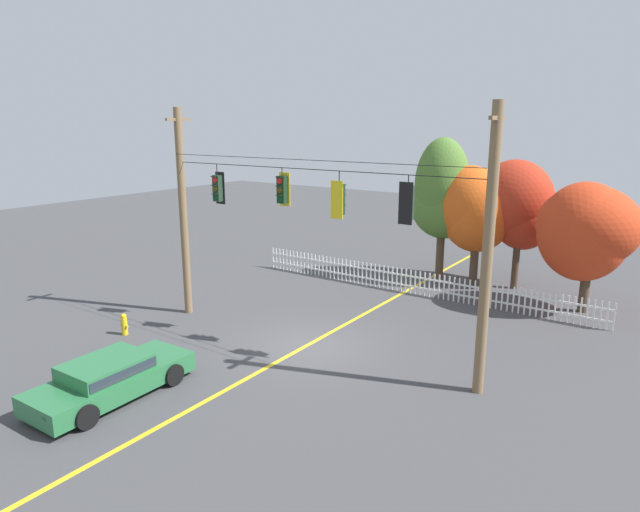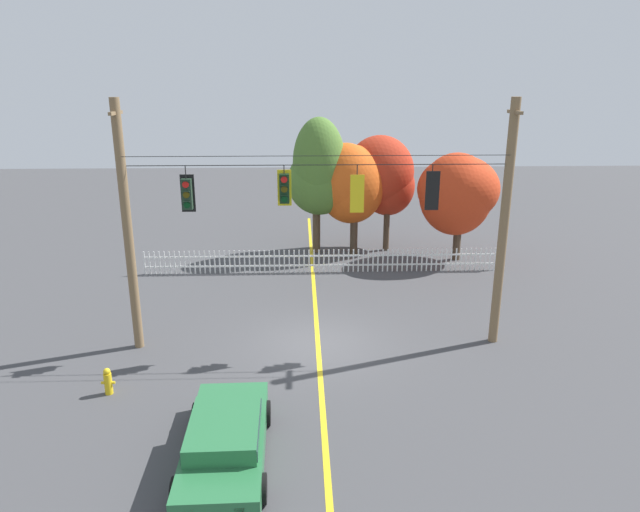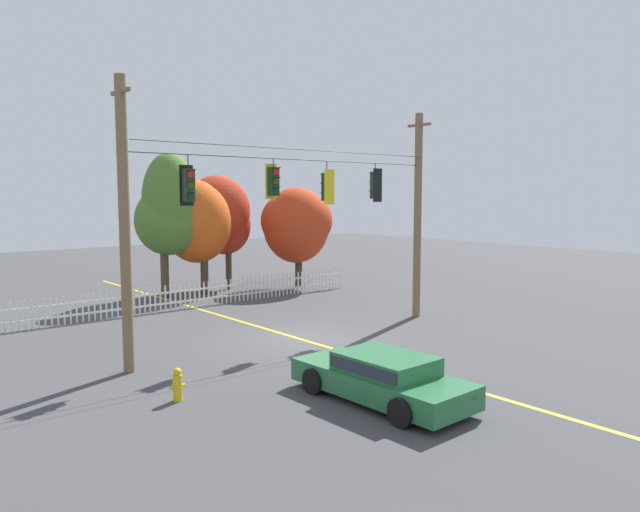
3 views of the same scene
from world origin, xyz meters
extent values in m
plane|color=#424244|center=(0.00, 0.00, 0.00)|extent=(80.00, 80.00, 0.00)
cube|color=gold|center=(0.00, 0.00, 0.00)|extent=(0.16, 36.00, 0.01)
cylinder|color=brown|center=(-5.94, 0.00, 4.00)|extent=(0.30, 0.30, 8.00)
cylinder|color=brown|center=(5.94, 0.00, 4.00)|extent=(0.30, 0.30, 8.00)
cube|color=brown|center=(-5.94, 0.00, 7.55)|extent=(0.10, 1.10, 0.10)
cube|color=brown|center=(5.94, 0.00, 7.55)|extent=(0.10, 1.10, 0.10)
cylinder|color=black|center=(0.00, 0.00, 5.99)|extent=(11.68, 0.02, 0.02)
cylinder|color=black|center=(0.00, -0.25, 6.30)|extent=(11.68, 0.02, 0.02)
cylinder|color=black|center=(-4.02, 0.00, 5.79)|extent=(0.03, 0.03, 0.40)
cube|color=black|center=(-4.02, 0.13, 5.12)|extent=(0.43, 0.02, 1.17)
cube|color=#1E3323|center=(-4.02, 0.00, 5.12)|extent=(0.30, 0.24, 0.94)
cylinder|color=red|center=(-4.02, -0.14, 5.43)|extent=(0.20, 0.03, 0.20)
cube|color=#1E3323|center=(-4.02, -0.18, 5.55)|extent=(0.22, 0.12, 0.06)
cylinder|color=#463B09|center=(-4.02, -0.14, 5.12)|extent=(0.20, 0.03, 0.20)
cube|color=#1E3323|center=(-4.02, -0.18, 5.23)|extent=(0.22, 0.12, 0.06)
cylinder|color=#073513|center=(-4.02, -0.14, 4.80)|extent=(0.20, 0.03, 0.20)
cube|color=#1E3323|center=(-4.02, -0.18, 4.92)|extent=(0.22, 0.12, 0.06)
cylinder|color=black|center=(-1.03, 0.00, 5.86)|extent=(0.03, 0.03, 0.27)
cube|color=yellow|center=(-1.03, 0.13, 5.27)|extent=(0.43, 0.02, 1.12)
cube|color=black|center=(-1.03, 0.00, 5.27)|extent=(0.30, 0.24, 0.90)
cylinder|color=red|center=(-1.03, -0.14, 5.57)|extent=(0.20, 0.03, 0.20)
cube|color=black|center=(-1.03, -0.18, 5.69)|extent=(0.22, 0.12, 0.06)
cylinder|color=#463B09|center=(-1.03, -0.14, 5.27)|extent=(0.20, 0.03, 0.20)
cube|color=black|center=(-1.03, -0.18, 5.39)|extent=(0.22, 0.12, 0.06)
cylinder|color=#073513|center=(-1.03, -0.14, 4.97)|extent=(0.20, 0.03, 0.20)
cube|color=black|center=(-1.03, -0.18, 5.08)|extent=(0.22, 0.12, 0.06)
cylinder|color=black|center=(1.21, 0.00, 5.79)|extent=(0.03, 0.03, 0.40)
cube|color=yellow|center=(1.21, -0.13, 5.12)|extent=(0.43, 0.02, 1.18)
cube|color=black|center=(1.21, 0.00, 5.12)|extent=(0.30, 0.24, 0.95)
cylinder|color=red|center=(1.21, 0.14, 5.43)|extent=(0.20, 0.03, 0.20)
cube|color=black|center=(1.21, 0.18, 5.55)|extent=(0.22, 0.12, 0.06)
cylinder|color=#463B09|center=(1.21, 0.14, 5.12)|extent=(0.20, 0.03, 0.20)
cube|color=black|center=(1.21, 0.18, 5.23)|extent=(0.22, 0.12, 0.06)
cylinder|color=#073513|center=(1.21, 0.14, 4.80)|extent=(0.20, 0.03, 0.20)
cube|color=black|center=(1.21, 0.18, 4.91)|extent=(0.22, 0.12, 0.06)
cylinder|color=black|center=(3.55, 0.00, 5.84)|extent=(0.03, 0.03, 0.30)
cube|color=black|center=(3.55, -0.13, 5.20)|extent=(0.43, 0.02, 1.22)
cube|color=#1E3323|center=(3.55, 0.00, 5.20)|extent=(0.30, 0.24, 0.98)
cylinder|color=red|center=(3.55, 0.14, 5.52)|extent=(0.20, 0.03, 0.20)
cube|color=#1E3323|center=(3.55, 0.18, 5.64)|extent=(0.22, 0.12, 0.06)
cylinder|color=#463B09|center=(3.55, 0.14, 5.20)|extent=(0.20, 0.03, 0.20)
cube|color=#1E3323|center=(3.55, 0.18, 5.31)|extent=(0.22, 0.12, 0.06)
cylinder|color=#073513|center=(3.55, 0.14, 4.87)|extent=(0.20, 0.03, 0.20)
cube|color=#1E3323|center=(3.55, 0.18, 4.98)|extent=(0.22, 0.12, 0.06)
cube|color=white|center=(-7.63, 7.39, 0.54)|extent=(0.06, 0.04, 1.08)
cube|color=white|center=(-7.40, 7.39, 0.54)|extent=(0.06, 0.04, 1.08)
cube|color=white|center=(-7.18, 7.39, 0.54)|extent=(0.06, 0.04, 1.08)
cube|color=white|center=(-6.95, 7.39, 0.54)|extent=(0.06, 0.04, 1.08)
cube|color=white|center=(-6.73, 7.39, 0.54)|extent=(0.06, 0.04, 1.08)
cube|color=white|center=(-6.50, 7.39, 0.54)|extent=(0.06, 0.04, 1.08)
cube|color=white|center=(-6.27, 7.39, 0.54)|extent=(0.06, 0.04, 1.08)
cube|color=white|center=(-6.05, 7.39, 0.54)|extent=(0.06, 0.04, 1.08)
cube|color=white|center=(-5.82, 7.39, 0.54)|extent=(0.06, 0.04, 1.08)
cube|color=white|center=(-5.60, 7.39, 0.54)|extent=(0.06, 0.04, 1.08)
cube|color=white|center=(-5.37, 7.39, 0.54)|extent=(0.06, 0.04, 1.08)
cube|color=white|center=(-5.14, 7.39, 0.54)|extent=(0.06, 0.04, 1.08)
cube|color=white|center=(-4.92, 7.39, 0.54)|extent=(0.06, 0.04, 1.08)
cube|color=white|center=(-4.69, 7.39, 0.54)|extent=(0.06, 0.04, 1.08)
cube|color=white|center=(-4.47, 7.39, 0.54)|extent=(0.06, 0.04, 1.08)
cube|color=white|center=(-4.24, 7.39, 0.54)|extent=(0.06, 0.04, 1.08)
cube|color=white|center=(-4.01, 7.39, 0.54)|extent=(0.06, 0.04, 1.08)
cube|color=white|center=(-3.79, 7.39, 0.54)|extent=(0.06, 0.04, 1.08)
cube|color=white|center=(-3.56, 7.39, 0.54)|extent=(0.06, 0.04, 1.08)
cube|color=white|center=(-3.33, 7.39, 0.54)|extent=(0.06, 0.04, 1.08)
cube|color=white|center=(-3.11, 7.39, 0.54)|extent=(0.06, 0.04, 1.08)
cube|color=white|center=(-2.88, 7.39, 0.54)|extent=(0.06, 0.04, 1.08)
cube|color=white|center=(-2.66, 7.39, 0.54)|extent=(0.06, 0.04, 1.08)
cube|color=white|center=(-2.43, 7.39, 0.54)|extent=(0.06, 0.04, 1.08)
cube|color=white|center=(-2.20, 7.39, 0.54)|extent=(0.06, 0.04, 1.08)
cube|color=white|center=(-1.98, 7.39, 0.54)|extent=(0.06, 0.04, 1.08)
cube|color=white|center=(-1.75, 7.39, 0.54)|extent=(0.06, 0.04, 1.08)
cube|color=white|center=(-1.53, 7.39, 0.54)|extent=(0.06, 0.04, 1.08)
cube|color=white|center=(-1.30, 7.39, 0.54)|extent=(0.06, 0.04, 1.08)
cube|color=white|center=(-1.07, 7.39, 0.54)|extent=(0.06, 0.04, 1.08)
cube|color=white|center=(-0.85, 7.39, 0.54)|extent=(0.06, 0.04, 1.08)
cube|color=white|center=(-0.62, 7.39, 0.54)|extent=(0.06, 0.04, 1.08)
cube|color=white|center=(-0.40, 7.39, 0.54)|extent=(0.06, 0.04, 1.08)
cube|color=white|center=(-0.17, 7.39, 0.54)|extent=(0.06, 0.04, 1.08)
cube|color=white|center=(0.06, 7.39, 0.54)|extent=(0.06, 0.04, 1.08)
cube|color=white|center=(0.28, 7.39, 0.54)|extent=(0.06, 0.04, 1.08)
cube|color=white|center=(0.51, 7.39, 0.54)|extent=(0.06, 0.04, 1.08)
cube|color=white|center=(0.74, 7.39, 0.54)|extent=(0.06, 0.04, 1.08)
cube|color=white|center=(0.96, 7.39, 0.54)|extent=(0.06, 0.04, 1.08)
cube|color=white|center=(1.19, 7.39, 0.54)|extent=(0.06, 0.04, 1.08)
cube|color=white|center=(1.41, 7.39, 0.54)|extent=(0.06, 0.04, 1.08)
cube|color=white|center=(1.64, 7.39, 0.54)|extent=(0.06, 0.04, 1.08)
cube|color=white|center=(1.87, 7.39, 0.54)|extent=(0.06, 0.04, 1.08)
cube|color=white|center=(2.09, 7.39, 0.54)|extent=(0.06, 0.04, 1.08)
cube|color=white|center=(2.32, 7.39, 0.54)|extent=(0.06, 0.04, 1.08)
cube|color=white|center=(2.54, 7.39, 0.54)|extent=(0.06, 0.04, 1.08)
cube|color=white|center=(2.77, 7.39, 0.54)|extent=(0.06, 0.04, 1.08)
cube|color=white|center=(3.00, 7.39, 0.54)|extent=(0.06, 0.04, 1.08)
cube|color=white|center=(3.22, 7.39, 0.54)|extent=(0.06, 0.04, 1.08)
cube|color=white|center=(3.45, 7.39, 0.54)|extent=(0.06, 0.04, 1.08)
cube|color=white|center=(3.67, 7.39, 0.54)|extent=(0.06, 0.04, 1.08)
cube|color=white|center=(3.90, 7.39, 0.54)|extent=(0.06, 0.04, 1.08)
cube|color=white|center=(4.13, 7.39, 0.54)|extent=(0.06, 0.04, 1.08)
cube|color=white|center=(4.35, 7.39, 0.54)|extent=(0.06, 0.04, 1.08)
cube|color=white|center=(4.58, 7.39, 0.54)|extent=(0.06, 0.04, 1.08)
cube|color=white|center=(4.81, 7.39, 0.54)|extent=(0.06, 0.04, 1.08)
cube|color=white|center=(5.03, 7.39, 0.54)|extent=(0.06, 0.04, 1.08)
cube|color=white|center=(5.26, 7.39, 0.54)|extent=(0.06, 0.04, 1.08)
cube|color=white|center=(5.48, 7.39, 0.54)|extent=(0.06, 0.04, 1.08)
cube|color=white|center=(5.71, 7.39, 0.54)|extent=(0.06, 0.04, 1.08)
cube|color=white|center=(5.94, 7.39, 0.54)|extent=(0.06, 0.04, 1.08)
cube|color=white|center=(6.16, 7.39, 0.54)|extent=(0.06, 0.04, 1.08)
cube|color=white|center=(6.39, 7.39, 0.54)|extent=(0.06, 0.04, 1.08)
cube|color=white|center=(6.61, 7.39, 0.54)|extent=(0.06, 0.04, 1.08)
cube|color=white|center=(6.84, 7.39, 0.54)|extent=(0.06, 0.04, 1.08)
cube|color=white|center=(7.07, 7.39, 0.54)|extent=(0.06, 0.04, 1.08)
cube|color=white|center=(7.29, 7.39, 0.54)|extent=(0.06, 0.04, 1.08)
cube|color=white|center=(7.52, 7.39, 0.54)|extent=(0.06, 0.04, 1.08)
cube|color=white|center=(7.74, 7.39, 0.54)|extent=(0.06, 0.04, 1.08)
cube|color=white|center=(7.97, 7.39, 0.54)|extent=(0.06, 0.04, 1.08)
cube|color=white|center=(8.20, 7.39, 0.54)|extent=(0.06, 0.04, 1.08)
cube|color=white|center=(8.42, 7.39, 0.54)|extent=(0.06, 0.04, 1.08)
cube|color=white|center=(0.40, 7.42, 0.32)|extent=(16.05, 0.03, 0.08)
cube|color=white|center=(0.40, 7.42, 0.78)|extent=(16.05, 0.03, 0.08)
cylinder|color=brown|center=(0.27, 10.69, 1.43)|extent=(0.39, 0.39, 2.86)
ellipsoid|color=#4C752D|center=(0.43, 10.47, 3.65)|extent=(3.19, 2.85, 3.27)
ellipsoid|color=#4C752D|center=(0.39, 10.20, 4.59)|extent=(2.55, 2.49, 4.43)
cylinder|color=#473828|center=(2.14, 10.25, 1.19)|extent=(0.38, 0.38, 2.38)
ellipsoid|color=#DB5619|center=(1.99, 10.65, 3.49)|extent=(3.38, 3.31, 3.93)
ellipsoid|color=#DB5619|center=(1.69, 10.30, 3.83)|extent=(3.06, 2.72, 3.49)
cylinder|color=#473828|center=(3.87, 10.84, 1.26)|extent=(0.31, 0.31, 2.52)
ellipsoid|color=#B22D19|center=(3.93, 11.25, 3.26)|extent=(2.74, 2.46, 2.99)
ellipsoid|color=#B22D19|center=(3.48, 11.21, 4.02)|extent=(3.47, 2.98, 3.66)
cylinder|color=#473828|center=(7.09, 9.11, 1.07)|extent=(0.38, 0.38, 2.13)
ellipsoid|color=red|center=(6.84, 8.99, 3.28)|extent=(3.46, 3.37, 3.92)
ellipsoid|color=red|center=(6.96, 9.09, 3.51)|extent=(3.88, 3.50, 3.19)
cube|color=#286B3D|center=(-2.32, -6.06, 0.45)|extent=(1.87, 4.59, 0.55)
cube|color=#286B3D|center=(-2.31, -6.21, 0.94)|extent=(1.61, 2.22, 0.42)
cube|color=#232D38|center=(-2.31, -6.21, 0.94)|extent=(1.64, 2.13, 0.27)
cylinder|color=black|center=(-3.23, -4.67, 0.32)|extent=(0.19, 0.64, 0.64)
cylinder|color=black|center=(-1.45, -4.64, 0.32)|extent=(0.19, 0.64, 0.64)
cylinder|color=black|center=(-3.18, -7.49, 0.32)|extent=(0.19, 0.64, 0.64)
cylinder|color=black|center=(-1.40, -7.46, 0.32)|extent=(0.19, 0.64, 0.64)
cube|color=white|center=(-2.85, -3.82, 0.55)|extent=(0.20, 0.04, 0.10)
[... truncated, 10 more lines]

